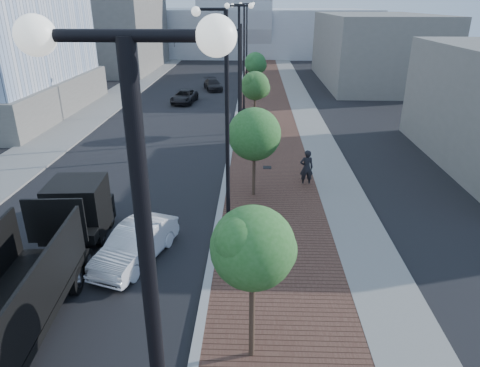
{
  "coord_description": "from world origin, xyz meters",
  "views": [
    {
      "loc": [
        1.6,
        -5.47,
        9.36
      ],
      "look_at": [
        1.0,
        12.0,
        2.0
      ],
      "focal_mm": 32.44,
      "sensor_mm": 36.0,
      "label": 1
    }
  ],
  "objects_px": {
    "dark_car_mid": "(184,97)",
    "pedestrian": "(306,168)",
    "dump_truck": "(50,254)",
    "white_sedan": "(135,244)"
  },
  "relations": [
    {
      "from": "dump_truck",
      "to": "pedestrian",
      "type": "height_order",
      "value": "dump_truck"
    },
    {
      "from": "dark_car_mid",
      "to": "pedestrian",
      "type": "xyz_separation_m",
      "value": [
        9.88,
        -20.68,
        0.4
      ]
    },
    {
      "from": "white_sedan",
      "to": "pedestrian",
      "type": "xyz_separation_m",
      "value": [
        7.38,
        7.8,
        0.29
      ]
    },
    {
      "from": "dump_truck",
      "to": "white_sedan",
      "type": "xyz_separation_m",
      "value": [
        2.51,
        1.65,
        -0.54
      ]
    },
    {
      "from": "dark_car_mid",
      "to": "pedestrian",
      "type": "relative_size",
      "value": 2.19
    },
    {
      "from": "dark_car_mid",
      "to": "pedestrian",
      "type": "distance_m",
      "value": 22.93
    },
    {
      "from": "white_sedan",
      "to": "pedestrian",
      "type": "height_order",
      "value": "pedestrian"
    },
    {
      "from": "dump_truck",
      "to": "white_sedan",
      "type": "relative_size",
      "value": 3.08
    },
    {
      "from": "dump_truck",
      "to": "dark_car_mid",
      "type": "distance_m",
      "value": 30.14
    },
    {
      "from": "dump_truck",
      "to": "dark_car_mid",
      "type": "relative_size",
      "value": 3.04
    }
  ]
}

